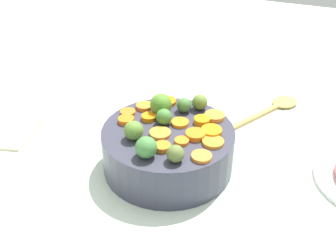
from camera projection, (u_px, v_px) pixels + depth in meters
tabletop at (183, 172)px, 0.82m from camera, size 2.40×2.40×0.02m
serving_bowl_carrots at (168, 149)px, 0.80m from camera, size 0.25×0.25×0.09m
carrot_slice_0 at (213, 142)px, 0.74m from camera, size 0.05×0.05×0.01m
carrot_slice_1 at (144, 106)px, 0.84m from camera, size 0.05×0.05×0.01m
carrot_slice_2 at (182, 141)px, 0.74m from camera, size 0.03×0.03×0.01m
carrot_slice_3 at (211, 131)px, 0.76m from camera, size 0.05×0.05×0.01m
carrot_slice_4 at (163, 147)px, 0.72m from camera, size 0.03×0.03×0.01m
carrot_slice_5 at (126, 120)px, 0.80m from camera, size 0.04×0.04×0.01m
carrot_slice_6 at (128, 112)px, 0.82m from camera, size 0.04×0.04×0.01m
carrot_slice_7 at (202, 156)px, 0.70m from camera, size 0.05×0.05×0.01m
carrot_slice_8 at (202, 121)px, 0.79m from camera, size 0.04×0.04×0.01m
carrot_slice_9 at (149, 117)px, 0.81m from camera, size 0.04×0.04×0.01m
carrot_slice_10 at (180, 123)px, 0.79m from camera, size 0.04×0.04×0.01m
carrot_slice_11 at (160, 133)px, 0.76m from camera, size 0.05×0.05×0.01m
carrot_slice_12 at (196, 135)px, 0.76m from camera, size 0.05×0.05×0.01m
carrot_slice_13 at (215, 116)px, 0.81m from camera, size 0.06×0.06×0.01m
carrot_slice_14 at (167, 102)px, 0.86m from camera, size 0.05×0.05×0.01m
brussels_sprout_0 at (146, 147)px, 0.70m from camera, size 0.04×0.04×0.04m
brussels_sprout_1 at (134, 130)px, 0.74m from camera, size 0.04×0.04×0.04m
brussels_sprout_2 at (198, 102)px, 0.84m from camera, size 0.03×0.03×0.03m
brussels_sprout_3 at (175, 154)px, 0.69m from camera, size 0.03×0.03×0.03m
brussels_sprout_4 at (164, 117)px, 0.79m from camera, size 0.03×0.03×0.03m
brussels_sprout_5 at (184, 105)px, 0.83m from camera, size 0.03×0.03×0.03m
brussels_sprout_6 at (161, 104)px, 0.81m from camera, size 0.04×0.04×0.04m
wooden_spoon at (275, 107)px, 1.01m from camera, size 0.24×0.16×0.01m
dish_towel at (2, 131)px, 0.92m from camera, size 0.16×0.17×0.01m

